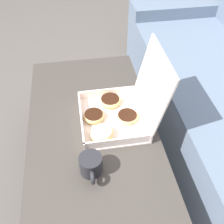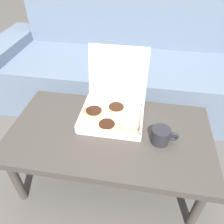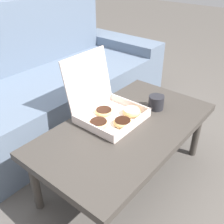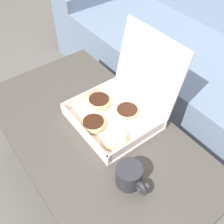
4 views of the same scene
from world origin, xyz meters
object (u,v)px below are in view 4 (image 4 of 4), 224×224
object	(u,v)px
pastry_box	(117,108)
coffee_mug	(130,176)
coffee_table	(94,138)
couch	(222,69)

from	to	relation	value
pastry_box	coffee_mug	world-z (taller)	pastry_box
coffee_table	pastry_box	distance (m)	0.16
couch	coffee_table	distance (m)	0.88
coffee_table	coffee_mug	size ratio (longest dim) A/B	7.93
couch	pastry_box	world-z (taller)	couch
couch	pastry_box	bearing A→B (deg)	-90.30
coffee_mug	pastry_box	bearing A→B (deg)	149.98
coffee_table	coffee_mug	distance (m)	0.27
couch	coffee_table	bearing A→B (deg)	-90.00
couch	coffee_mug	xyz separation A→B (m)	(0.26, -0.91, 0.13)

